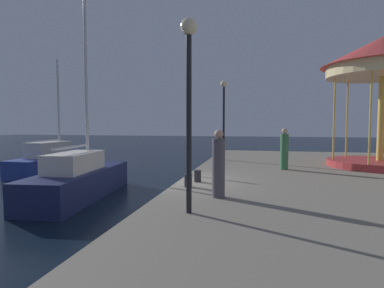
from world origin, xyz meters
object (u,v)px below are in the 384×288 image
bollard_south (188,180)px  lamp_post_near_edge (189,81)px  carousel (383,68)px  sailboat_navy (79,179)px  lamp_post_mid_promenade (224,106)px  person_near_carousel (219,166)px  person_mid_promenade (284,150)px  bollard_center (198,176)px  sailboat_blue (53,161)px

bollard_south → lamp_post_near_edge: bearing=-77.0°
carousel → lamp_post_near_edge: 11.39m
sailboat_navy → bollard_south: size_ratio=20.05×
lamp_post_mid_promenade → person_near_carousel: size_ratio=2.38×
carousel → person_mid_promenade: bearing=-158.6°
carousel → sailboat_navy: bearing=-156.6°
bollard_center → person_near_carousel: size_ratio=0.22×
bollard_center → person_mid_promenade: (3.08, 3.62, 0.63)m
sailboat_navy → person_mid_promenade: 8.41m
sailboat_blue → bollard_south: (9.13, -6.07, 0.32)m
person_mid_promenade → bollard_center: bearing=-130.4°
person_mid_promenade → bollard_south: bearing=-125.5°
lamp_post_near_edge → person_near_carousel: size_ratio=2.33×
lamp_post_near_edge → person_near_carousel: (0.45, 1.61, -2.03)m
bollard_center → person_near_carousel: person_near_carousel is taller
lamp_post_near_edge → person_near_carousel: 2.63m
sailboat_blue → lamp_post_mid_promenade: (9.40, 1.39, 3.04)m
sailboat_blue → bollard_south: size_ratio=16.00×
carousel → lamp_post_near_edge: (-6.85, -8.96, -1.54)m
bollard_south → person_mid_promenade: bearing=54.5°
sailboat_blue → sailboat_navy: (4.74, -5.05, 0.01)m
sailboat_navy → person_mid_promenade: (7.60, 3.47, 0.94)m
sailboat_blue → lamp_post_mid_promenade: bearing=8.4°
person_mid_promenade → sailboat_blue: bearing=172.7°
person_near_carousel → lamp_post_near_edge: bearing=-105.5°
lamp_post_near_edge → lamp_post_mid_promenade: (-0.37, 10.25, 0.05)m
carousel → lamp_post_near_edge: bearing=-127.4°
bollard_south → person_near_carousel: bearing=-47.2°
sailboat_blue → person_near_carousel: sailboat_blue is taller
carousel → person_near_carousel: (-6.40, -7.35, -3.57)m
bollard_south → sailboat_blue: bearing=146.4°
lamp_post_near_edge → bollard_center: size_ratio=10.45×
lamp_post_mid_promenade → bollard_south: lamp_post_mid_promenade is taller
sailboat_navy → lamp_post_near_edge: bearing=-37.1°
sailboat_blue → person_near_carousel: size_ratio=3.56×
lamp_post_mid_promenade → bollard_south: (-0.28, -7.46, -2.72)m
lamp_post_mid_promenade → lamp_post_near_edge: bearing=-87.9°
sailboat_navy → bollard_center: 4.53m
lamp_post_near_edge → bollard_south: lamp_post_near_edge is taller
sailboat_blue → bollard_south: 10.97m
bollard_south → person_mid_promenade: 5.55m
lamp_post_mid_promenade → bollard_center: (-0.15, -6.59, -2.72)m
carousel → bollard_south: bearing=-140.5°
sailboat_blue → lamp_post_near_edge: size_ratio=1.53×
sailboat_navy → person_near_carousel: size_ratio=4.47×
sailboat_navy → lamp_post_mid_promenade: bearing=54.1°
sailboat_navy → person_mid_promenade: sailboat_navy is taller
lamp_post_near_edge → bollard_south: size_ratio=10.45×
lamp_post_mid_promenade → bollard_center: 7.13m
carousel → bollard_south: (-7.50, -6.17, -4.21)m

